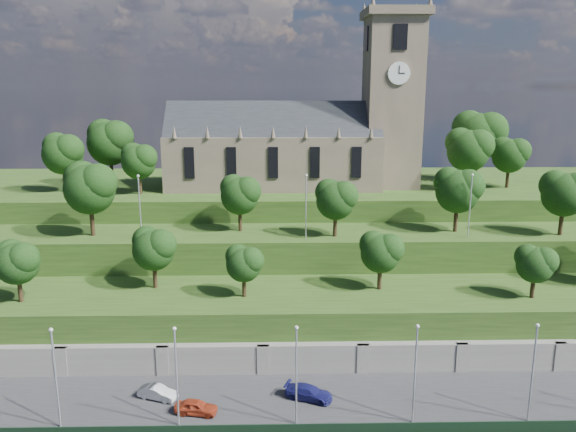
{
  "coord_description": "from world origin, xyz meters",
  "views": [
    {
      "loc": [
        -3.63,
        -40.23,
        30.12
      ],
      "look_at": [
        -2.09,
        30.0,
        13.91
      ],
      "focal_mm": 35.0,
      "sensor_mm": 36.0,
      "label": 1
    }
  ],
  "objects_px": {
    "car_left": "(196,407)",
    "car_right": "(309,393)",
    "car_middle": "(158,393)",
    "church": "(304,138)"
  },
  "relations": [
    {
      "from": "car_left",
      "to": "church",
      "type": "bearing_deg",
      "value": -5.51
    },
    {
      "from": "car_left",
      "to": "car_right",
      "type": "relative_size",
      "value": 0.85
    },
    {
      "from": "car_left",
      "to": "car_middle",
      "type": "height_order",
      "value": "car_left"
    },
    {
      "from": "car_left",
      "to": "car_right",
      "type": "xyz_separation_m",
      "value": [
        10.05,
        2.17,
        -0.0
      ]
    },
    {
      "from": "car_left",
      "to": "car_middle",
      "type": "xyz_separation_m",
      "value": [
        -3.88,
        2.53,
        -0.04
      ]
    },
    {
      "from": "car_right",
      "to": "church",
      "type": "bearing_deg",
      "value": 19.75
    },
    {
      "from": "car_right",
      "to": "car_left",
      "type": "bearing_deg",
      "value": 124.09
    },
    {
      "from": "car_middle",
      "to": "car_right",
      "type": "relative_size",
      "value": 0.83
    },
    {
      "from": "car_left",
      "to": "car_middle",
      "type": "distance_m",
      "value": 4.63
    },
    {
      "from": "church",
      "to": "car_middle",
      "type": "relative_size",
      "value": 10.45
    }
  ]
}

